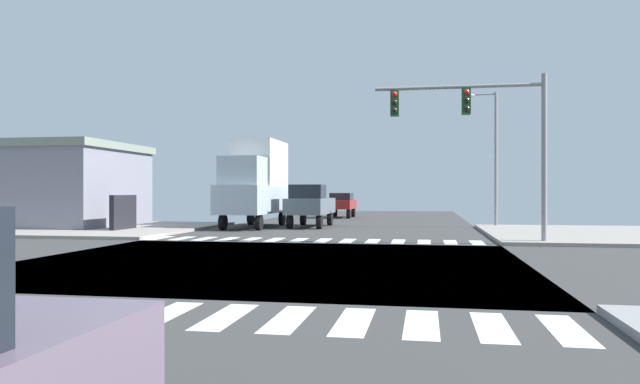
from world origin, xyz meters
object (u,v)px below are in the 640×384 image
at_px(sedan_nearside_1, 342,203).
at_px(pickup_trailing_1, 310,204).
at_px(street_lamp, 491,146).
at_px(bank_building, 1,186).
at_px(traffic_signal_mast, 476,120).
at_px(box_truck_queued_1, 256,181).

distance_m(sedan_nearside_1, pickup_trailing_1, 12.49).
distance_m(street_lamp, bank_building, 27.19).
relative_size(sedan_nearside_1, pickup_trailing_1, 0.84).
xyz_separation_m(traffic_signal_mast, sedan_nearside_1, (-8.17, 21.73, -3.55)).
distance_m(traffic_signal_mast, sedan_nearside_1, 23.49).
xyz_separation_m(sedan_nearside_1, box_truck_queued_1, (-3.00, -12.95, 1.45)).
distance_m(traffic_signal_mast, pickup_trailing_1, 12.78).
xyz_separation_m(street_lamp, box_truck_queued_1, (-12.82, -1.76, -1.91)).
xyz_separation_m(street_lamp, bank_building, (-26.77, -4.28, -2.18)).
xyz_separation_m(street_lamp, pickup_trailing_1, (-9.82, -1.30, -3.18)).
bearing_deg(sedan_nearside_1, box_truck_queued_1, 76.96).
distance_m(box_truck_queued_1, pickup_trailing_1, 3.29).
bearing_deg(traffic_signal_mast, street_lamp, 81.06).
relative_size(bank_building, box_truck_queued_1, 2.27).
xyz_separation_m(sedan_nearside_1, pickup_trailing_1, (0.00, -12.49, 0.17)).
bearing_deg(sedan_nearside_1, pickup_trailing_1, 90.00).
relative_size(traffic_signal_mast, box_truck_queued_1, 0.88).
relative_size(sedan_nearside_1, box_truck_queued_1, 0.60).
height_order(bank_building, pickup_trailing_1, bank_building).
bearing_deg(box_truck_queued_1, street_lamp, -172.20).
bearing_deg(box_truck_queued_1, traffic_signal_mast, 141.80).
bearing_deg(box_truck_queued_1, sedan_nearside_1, -103.04).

